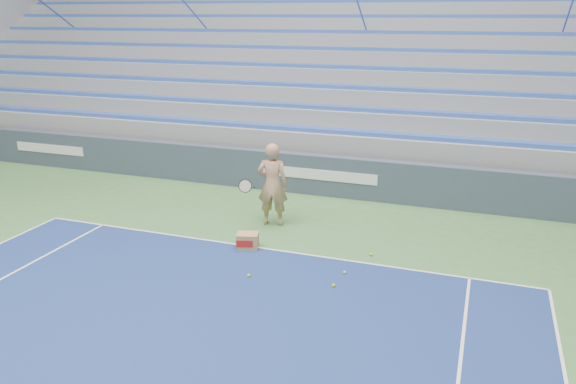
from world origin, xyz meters
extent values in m
cube|color=white|center=(0.00, 11.88, 0.01)|extent=(10.97, 0.05, 0.00)
cube|color=#374253|center=(0.00, 15.88, 0.55)|extent=(30.00, 0.30, 1.10)
cube|color=white|center=(-9.00, 15.72, 0.60)|extent=(2.60, 0.02, 0.28)
cube|color=white|center=(0.00, 15.72, 0.60)|extent=(3.20, 0.02, 0.28)
cube|color=gray|center=(0.00, 20.43, 0.55)|extent=(30.00, 8.50, 1.10)
cube|color=gray|center=(0.00, 20.43, 1.35)|extent=(30.00, 8.50, 0.50)
cube|color=#3052AF|center=(0.00, 16.56, 1.66)|extent=(29.60, 0.42, 0.11)
cube|color=gray|center=(0.00, 20.86, 1.85)|extent=(30.00, 7.65, 0.50)
cube|color=#3052AF|center=(0.00, 17.41, 2.16)|extent=(29.60, 0.42, 0.11)
cube|color=gray|center=(0.00, 21.28, 2.35)|extent=(30.00, 6.80, 0.50)
cube|color=#3052AF|center=(0.00, 18.26, 2.66)|extent=(29.60, 0.42, 0.11)
cube|color=gray|center=(0.00, 21.71, 2.85)|extent=(30.00, 5.95, 0.50)
cube|color=#3052AF|center=(0.00, 19.11, 3.16)|extent=(29.60, 0.42, 0.11)
cube|color=gray|center=(0.00, 22.13, 3.35)|extent=(30.00, 5.10, 0.50)
cube|color=#3052AF|center=(0.00, 19.96, 3.66)|extent=(29.60, 0.42, 0.11)
cube|color=gray|center=(0.00, 22.56, 3.85)|extent=(30.00, 4.25, 0.50)
cube|color=#3052AF|center=(0.00, 20.81, 4.15)|extent=(29.60, 0.42, 0.11)
cube|color=gray|center=(0.00, 22.98, 4.35)|extent=(30.00, 3.40, 0.50)
cube|color=#3052AF|center=(0.00, 21.66, 4.65)|extent=(29.60, 0.42, 0.11)
cube|color=gray|center=(0.00, 23.41, 4.85)|extent=(30.00, 2.55, 0.50)
cube|color=#3052AF|center=(0.00, 22.51, 5.15)|extent=(29.60, 0.42, 0.11)
cube|color=gray|center=(-15.15, 20.43, 3.05)|extent=(0.30, 8.80, 6.10)
cube|color=gray|center=(0.00, 24.98, 3.65)|extent=(31.00, 0.40, 7.30)
cylinder|color=#3050AA|center=(-12.00, 20.43, 4.60)|extent=(0.05, 8.53, 5.04)
cylinder|color=#3050AA|center=(-6.00, 20.43, 4.60)|extent=(0.05, 8.53, 5.04)
cylinder|color=#3050AA|center=(0.00, 20.43, 4.60)|extent=(0.05, 8.53, 5.04)
cylinder|color=#3050AA|center=(6.00, 20.43, 4.60)|extent=(0.05, 8.53, 5.04)
imported|color=tan|center=(-0.38, 13.31, 0.98)|extent=(0.78, 0.58, 1.95)
cylinder|color=black|center=(-0.73, 13.06, 0.95)|extent=(0.12, 0.27, 0.08)
cylinder|color=beige|center=(-0.83, 12.78, 1.05)|extent=(0.29, 0.16, 0.28)
torus|color=black|center=(-0.83, 12.78, 1.05)|extent=(0.31, 0.18, 0.30)
cube|color=#A58050|center=(-0.37, 11.81, 0.17)|extent=(0.51, 0.44, 0.33)
cube|color=#B21E19|center=(-0.37, 11.64, 0.17)|extent=(0.34, 0.11, 0.15)
sphere|color=#B1D02A|center=(2.17, 12.29, 0.03)|extent=(0.07, 0.07, 0.07)
sphere|color=#B1D02A|center=(0.20, 10.55, 0.03)|extent=(0.07, 0.07, 0.07)
sphere|color=#B1D02A|center=(1.86, 11.29, 0.03)|extent=(0.07, 0.07, 0.07)
sphere|color=#B1D02A|center=(1.81, 10.70, 0.03)|extent=(0.07, 0.07, 0.07)
camera|label=1|loc=(4.12, 1.79, 4.74)|focal=35.00mm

